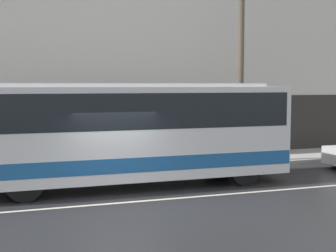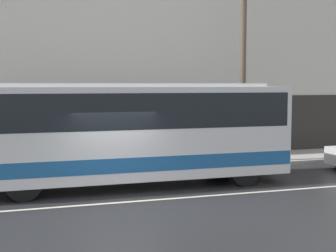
# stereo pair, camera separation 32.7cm
# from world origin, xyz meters

# --- Properties ---
(ground_plane) EXTENTS (60.00, 60.00, 0.00)m
(ground_plane) POSITION_xyz_m (0.00, 0.00, 0.00)
(ground_plane) COLOR #262628
(sidewalk) EXTENTS (60.00, 3.03, 0.15)m
(sidewalk) POSITION_xyz_m (0.00, 5.51, 0.08)
(sidewalk) COLOR #A09E99
(sidewalk) RESTS_ON ground_plane
(building_facade) EXTENTS (60.00, 0.35, 12.32)m
(building_facade) POSITION_xyz_m (0.00, 7.17, 5.95)
(building_facade) COLOR silver
(building_facade) RESTS_ON ground_plane
(lane_stripe) EXTENTS (54.00, 0.14, 0.01)m
(lane_stripe) POSITION_xyz_m (0.00, 0.00, 0.00)
(lane_stripe) COLOR beige
(lane_stripe) RESTS_ON ground_plane
(transit_bus) EXTENTS (10.94, 2.51, 3.35)m
(transit_bus) POSITION_xyz_m (0.47, 2.06, 1.89)
(transit_bus) COLOR white
(transit_bus) RESTS_ON ground_plane
(utility_pole_near) EXTENTS (0.25, 0.25, 6.94)m
(utility_pole_near) POSITION_xyz_m (6.01, 4.62, 3.62)
(utility_pole_near) COLOR brown
(utility_pole_near) RESTS_ON sidewalk
(pedestrian_waiting) EXTENTS (0.36, 0.36, 1.63)m
(pedestrian_waiting) POSITION_xyz_m (-2.86, 6.13, 0.91)
(pedestrian_waiting) COLOR maroon
(pedestrian_waiting) RESTS_ON sidewalk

